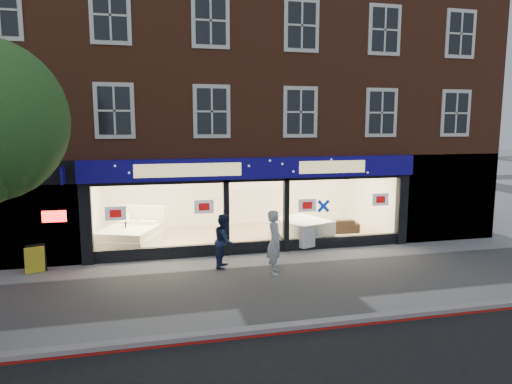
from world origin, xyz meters
name	(u,v)px	position (x,y,z in m)	size (l,w,h in m)	color
ground	(282,282)	(0.00, 0.00, 0.00)	(120.00, 120.00, 0.00)	gray
kerb_line	(323,329)	(0.00, -3.10, 0.01)	(60.00, 0.10, 0.01)	#8C0A07
kerb_stone	(320,323)	(0.00, -2.90, 0.06)	(60.00, 0.25, 0.12)	gray
showroom_floor	(243,236)	(0.00, 5.25, 0.05)	(11.00, 4.50, 0.10)	tan
building	(234,68)	(-0.02, 6.93, 6.67)	(19.00, 8.26, 10.30)	brown
display_bed	(130,235)	(-4.25, 4.82, 0.45)	(2.55, 2.76, 1.27)	white
bedside_table	(126,237)	(-4.40, 4.80, 0.38)	(0.45, 0.45, 0.55)	brown
mattress_stack	(301,230)	(1.95, 4.00, 0.49)	(2.22, 2.45, 0.79)	silver
sofa	(335,226)	(3.70, 4.89, 0.37)	(1.82, 0.71, 0.53)	black
a_board	(35,259)	(-6.90, 2.47, 0.42)	(0.55, 0.35, 0.85)	yellow
pedestrian_grey	(275,242)	(0.00, 0.78, 0.95)	(0.69, 0.46, 1.91)	#B3B6BB
pedestrian_blue	(225,241)	(-1.33, 1.74, 0.84)	(0.81, 0.63, 1.67)	#192447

